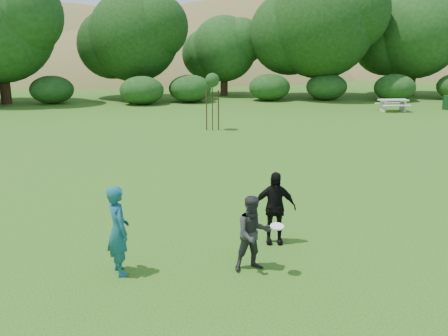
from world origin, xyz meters
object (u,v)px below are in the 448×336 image
object	(u,v)px
trash_can_near	(447,103)
picnic_table	(393,103)
player_grey	(253,233)
player_teal	(118,230)
sapling	(212,82)
player_black	(274,208)

from	to	relation	value
trash_can_near	picnic_table	size ratio (longest dim) A/B	0.50
trash_can_near	player_grey	bearing A→B (deg)	-127.05
player_grey	picnic_table	size ratio (longest dim) A/B	0.85
player_teal	sapling	world-z (taller)	sapling
player_teal	sapling	size ratio (longest dim) A/B	0.63
player_black	trash_can_near	bearing A→B (deg)	59.05
player_black	sapling	size ratio (longest dim) A/B	0.58
player_teal	sapling	xyz separation A→B (m)	(3.15, 15.67, 1.52)
player_teal	trash_can_near	bearing A→B (deg)	-63.89
player_teal	sapling	bearing A→B (deg)	-33.86
player_grey	player_black	bearing A→B (deg)	51.54
player_black	player_grey	bearing A→B (deg)	-111.18
player_teal	trash_can_near	xyz separation A→B (m)	(19.00, 21.57, -0.44)
sapling	picnic_table	bearing A→B (deg)	24.56
sapling	picnic_table	world-z (taller)	sapling
player_grey	picnic_table	distance (m)	24.67
player_black	picnic_table	size ratio (longest dim) A/B	0.92
player_black	sapling	distance (m)	14.58
trash_can_near	sapling	bearing A→B (deg)	-159.59
player_grey	sapling	size ratio (longest dim) A/B	0.54
player_teal	player_grey	bearing A→B (deg)	-115.20
sapling	picnic_table	distance (m)	13.29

